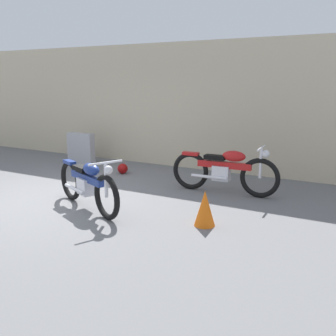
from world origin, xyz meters
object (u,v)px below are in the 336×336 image
motorcycle_blue (87,183)px  helmet (123,169)px  traffic_cone (205,208)px  motorcycle_red (225,170)px  stone_marker (81,148)px

motorcycle_blue → helmet: bearing=136.0°
helmet → motorcycle_blue: 2.67m
traffic_cone → motorcycle_blue: bearing=-173.5°
helmet → motorcycle_red: motorcycle_red is taller
traffic_cone → motorcycle_red: (-0.38, 1.80, 0.19)m
stone_marker → traffic_cone: stone_marker is taller
motorcycle_blue → motorcycle_red: 2.64m
motorcycle_red → stone_marker: bearing=165.7°
helmet → motorcycle_blue: motorcycle_blue is taller
stone_marker → motorcycle_red: 4.43m
stone_marker → helmet: stone_marker is taller
traffic_cone → motorcycle_blue: size_ratio=0.28×
stone_marker → helmet: 1.73m
motorcycle_red → traffic_cone: bearing=-81.5°
stone_marker → helmet: size_ratio=3.31×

